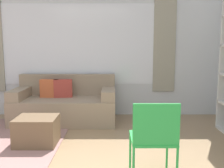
# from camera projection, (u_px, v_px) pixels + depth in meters

# --- Properties ---
(wall_back) EXTENTS (6.89, 0.11, 2.70)m
(wall_back) POSITION_uv_depth(u_px,v_px,m) (78.00, 49.00, 5.06)
(wall_back) COLOR silver
(wall_back) RESTS_ON ground_plane
(couch_main) EXTENTS (1.88, 0.92, 0.86)m
(couch_main) POSITION_uv_depth(u_px,v_px,m) (65.00, 105.00, 4.72)
(couch_main) COLOR gray
(couch_main) RESTS_ON ground_plane
(ottoman) EXTENTS (0.57, 0.48, 0.40)m
(ottoman) POSITION_uv_depth(u_px,v_px,m) (37.00, 131.00, 3.56)
(ottoman) COLOR brown
(ottoman) RESTS_ON ground_plane
(folding_chair) EXTENTS (0.44, 0.46, 0.86)m
(folding_chair) POSITION_uv_depth(u_px,v_px,m) (153.00, 135.00, 2.47)
(folding_chair) COLOR green
(folding_chair) RESTS_ON ground_plane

